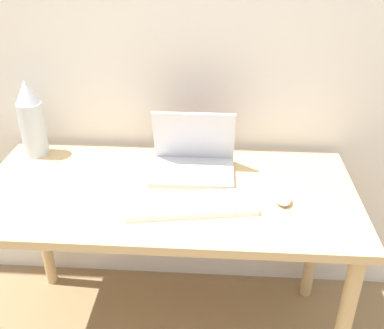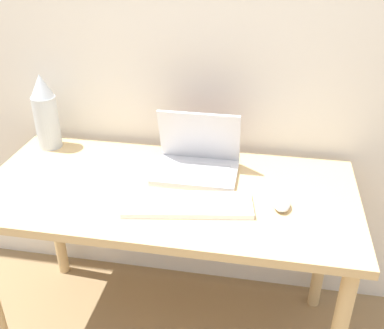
% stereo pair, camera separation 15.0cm
% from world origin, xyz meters
% --- Properties ---
extents(wall_back, '(6.00, 0.05, 2.50)m').
position_xyz_m(wall_back, '(0.00, 0.69, 1.25)').
color(wall_back, silver).
rests_on(wall_back, ground_plane).
extents(desk, '(1.31, 0.63, 0.71)m').
position_xyz_m(desk, '(0.00, 0.31, 0.61)').
color(desk, tan).
rests_on(desk, ground_plane).
extents(laptop, '(0.30, 0.22, 0.23)m').
position_xyz_m(laptop, '(0.08, 0.45, 0.75)').
color(laptop, silver).
rests_on(laptop, desk).
extents(keyboard, '(0.44, 0.20, 0.02)m').
position_xyz_m(keyboard, '(0.09, 0.21, 0.72)').
color(keyboard, white).
rests_on(keyboard, desk).
extents(mouse, '(0.05, 0.09, 0.03)m').
position_xyz_m(mouse, '(0.39, 0.26, 0.72)').
color(mouse, silver).
rests_on(mouse, desk).
extents(vase, '(0.10, 0.10, 0.31)m').
position_xyz_m(vase, '(-0.54, 0.54, 0.85)').
color(vase, silver).
rests_on(vase, desk).
extents(mp3_player, '(0.05, 0.06, 0.01)m').
position_xyz_m(mp3_player, '(0.03, 0.34, 0.71)').
color(mp3_player, black).
rests_on(mp3_player, desk).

